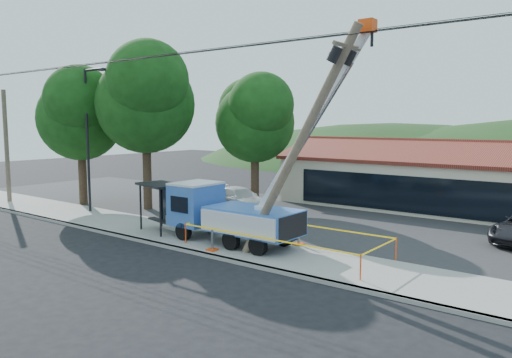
{
  "coord_description": "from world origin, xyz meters",
  "views": [
    {
      "loc": [
        13.37,
        -13.17,
        5.8
      ],
      "look_at": [
        -0.71,
        5.0,
        3.14
      ],
      "focal_mm": 35.0,
      "sensor_mm": 36.0,
      "label": 1
    }
  ],
  "objects_px": {
    "leaning_pole": "(302,137)",
    "car_silver": "(216,210)",
    "utility_truck": "(230,211)",
    "bus_shelter": "(163,196)",
    "car_white": "(239,212)"
  },
  "relations": [
    {
      "from": "leaning_pole",
      "to": "car_silver",
      "type": "distance_m",
      "value": 14.42
    },
    {
      "from": "utility_truck",
      "to": "bus_shelter",
      "type": "xyz_separation_m",
      "value": [
        -4.35,
        -0.21,
        0.34
      ]
    },
    {
      "from": "leaning_pole",
      "to": "car_silver",
      "type": "bearing_deg",
      "value": 147.12
    },
    {
      "from": "utility_truck",
      "to": "car_silver",
      "type": "xyz_separation_m",
      "value": [
        -6.82,
        6.44,
        -1.63
      ]
    },
    {
      "from": "car_silver",
      "to": "utility_truck",
      "type": "bearing_deg",
      "value": -78.39
    },
    {
      "from": "utility_truck",
      "to": "leaning_pole",
      "type": "relative_size",
      "value": 1.12
    },
    {
      "from": "leaning_pole",
      "to": "bus_shelter",
      "type": "xyz_separation_m",
      "value": [
        -8.83,
        0.65,
        -3.21
      ]
    },
    {
      "from": "bus_shelter",
      "to": "car_silver",
      "type": "xyz_separation_m",
      "value": [
        -2.47,
        6.65,
        -1.97
      ]
    },
    {
      "from": "bus_shelter",
      "to": "car_silver",
      "type": "height_order",
      "value": "bus_shelter"
    },
    {
      "from": "car_white",
      "to": "bus_shelter",
      "type": "bearing_deg",
      "value": -161.98
    },
    {
      "from": "car_silver",
      "to": "car_white",
      "type": "relative_size",
      "value": 0.91
    },
    {
      "from": "bus_shelter",
      "to": "car_white",
      "type": "distance_m",
      "value": 7.54
    },
    {
      "from": "car_white",
      "to": "utility_truck",
      "type": "bearing_deg",
      "value": -132.28
    },
    {
      "from": "leaning_pole",
      "to": "bus_shelter",
      "type": "bearing_deg",
      "value": 175.76
    },
    {
      "from": "utility_truck",
      "to": "car_white",
      "type": "height_order",
      "value": "utility_truck"
    }
  ]
}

